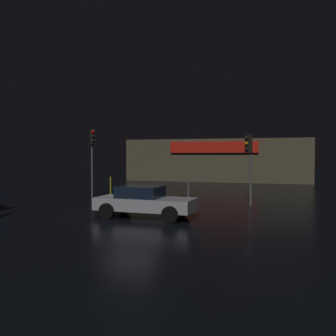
{
  "coord_description": "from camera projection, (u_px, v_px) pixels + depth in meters",
  "views": [
    {
      "loc": [
        7.04,
        -16.26,
        2.81
      ],
      "look_at": [
        -0.48,
        7.4,
        1.9
      ],
      "focal_mm": 39.86,
      "sensor_mm": 36.0,
      "label": 1
    }
  ],
  "objects": [
    {
      "name": "car_near",
      "position": [
        144.0,
        201.0,
        16.46
      ],
      "size": [
        4.44,
        2.01,
        1.41
      ],
      "color": "#B7B7BF",
      "rests_on": "ground"
    },
    {
      "name": "traffic_signal_main",
      "position": [
        92.0,
        147.0,
        24.65
      ],
      "size": [
        0.42,
        0.43,
        4.48
      ],
      "color": "#595B60",
      "rests_on": "ground"
    },
    {
      "name": "traffic_signal_opposite",
      "position": [
        249.0,
        154.0,
        20.48
      ],
      "size": [
        0.43,
        0.42,
        3.92
      ],
      "color": "#595B60",
      "rests_on": "ground"
    },
    {
      "name": "bollard_kerb_a",
      "position": [
        188.0,
        190.0,
        23.05
      ],
      "size": [
        0.11,
        0.11,
        1.23
      ],
      "primitive_type": "cylinder",
      "color": "#595B60",
      "rests_on": "ground"
    },
    {
      "name": "bollard_kerb_b",
      "position": [
        111.0,
        185.0,
        26.66
      ],
      "size": [
        0.1,
        0.1,
        1.21
      ],
      "primitive_type": "cylinder",
      "color": "gold",
      "rests_on": "ground"
    },
    {
      "name": "store_building",
      "position": [
        219.0,
        160.0,
        40.92
      ],
      "size": [
        19.04,
        7.62,
        4.39
      ],
      "color": "brown",
      "rests_on": "ground"
    },
    {
      "name": "ground_plane",
      "position": [
        130.0,
        213.0,
        17.72
      ],
      "size": [
        120.0,
        120.0,
        0.0
      ],
      "primitive_type": "plane",
      "color": "black"
    }
  ]
}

